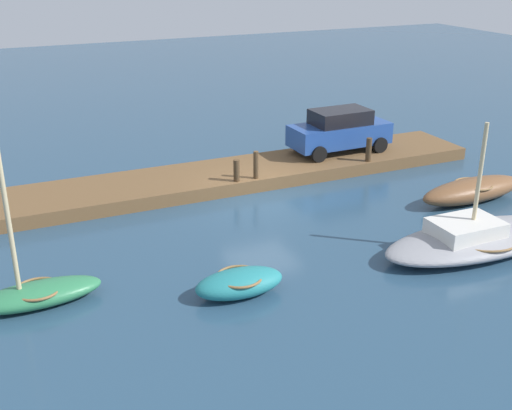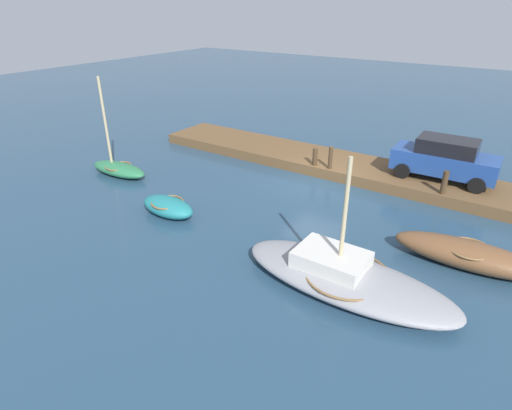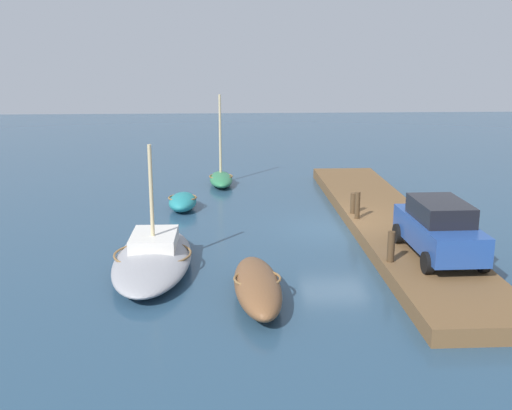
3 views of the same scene
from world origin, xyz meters
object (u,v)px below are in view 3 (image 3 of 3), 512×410
at_px(mooring_post_mid_east, 353,203).
at_px(mooring_post_mid_west, 357,205).
at_px(sailboat_grey, 153,257).
at_px(rowboat_green, 221,178).
at_px(rowboat_brown, 257,286).
at_px(mooring_post_west, 391,247).
at_px(parked_car, 439,228).
at_px(dinghy_teal, 183,202).

bearing_deg(mooring_post_mid_east, mooring_post_mid_west, 180.00).
xyz_separation_m(sailboat_grey, rowboat_green, (12.14, -2.10, -0.06)).
bearing_deg(mooring_post_mid_west, rowboat_brown, 147.74).
xyz_separation_m(rowboat_brown, mooring_post_west, (1.65, -4.11, 0.53)).
height_order(sailboat_grey, mooring_post_mid_west, sailboat_grey).
distance_m(sailboat_grey, parked_car, 8.87).
relative_size(sailboat_grey, rowboat_green, 1.42).
bearing_deg(parked_car, mooring_post_west, 103.10).
bearing_deg(sailboat_grey, parked_car, -93.50).
xyz_separation_m(mooring_post_west, mooring_post_mid_west, (4.87, 0.00, 0.04)).
relative_size(mooring_post_west, parked_car, 0.23).
height_order(rowboat_brown, mooring_post_west, mooring_post_west).
distance_m(dinghy_teal, mooring_post_mid_west, 7.63).
relative_size(mooring_post_mid_east, parked_car, 0.19).
height_order(rowboat_green, parked_car, rowboat_green).
bearing_deg(rowboat_green, mooring_post_mid_west, -150.38).
xyz_separation_m(rowboat_green, mooring_post_west, (-13.16, -5.12, 0.60)).
bearing_deg(mooring_post_west, parked_car, -75.78).
bearing_deg(dinghy_teal, sailboat_grey, 177.94).
xyz_separation_m(rowboat_brown, rowboat_green, (14.81, 1.01, -0.07)).
distance_m(rowboat_green, parked_car, 14.45).
bearing_deg(dinghy_teal, mooring_post_mid_west, -115.80).
height_order(mooring_post_west, parked_car, parked_car).
height_order(mooring_post_west, mooring_post_mid_west, mooring_post_mid_west).
distance_m(rowboat_brown, parked_car, 6.11).
distance_m(rowboat_brown, mooring_post_mid_west, 7.72).
bearing_deg(parked_car, mooring_post_mid_east, 15.59).
height_order(rowboat_green, mooring_post_west, rowboat_green).
bearing_deg(mooring_post_mid_west, rowboat_green, 31.69).
height_order(mooring_post_mid_west, mooring_post_mid_east, mooring_post_mid_west).
height_order(mooring_post_west, mooring_post_mid_east, mooring_post_west).
relative_size(rowboat_green, parked_car, 1.07).
bearing_deg(rowboat_green, sailboat_grey, 168.10).
distance_m(dinghy_teal, mooring_post_west, 10.77).
distance_m(rowboat_brown, mooring_post_mid_east, 8.37).
bearing_deg(sailboat_grey, rowboat_green, -9.26).
bearing_deg(rowboat_green, dinghy_teal, 159.20).
xyz_separation_m(sailboat_grey, mooring_post_west, (-1.02, -7.23, 0.54)).
xyz_separation_m(rowboat_brown, parked_car, (2.04, -5.68, 0.96)).
relative_size(mooring_post_mid_west, mooring_post_mid_east, 1.27).
relative_size(mooring_post_west, mooring_post_mid_west, 0.92).
xyz_separation_m(sailboat_grey, parked_car, (-0.63, -8.80, 0.98)).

